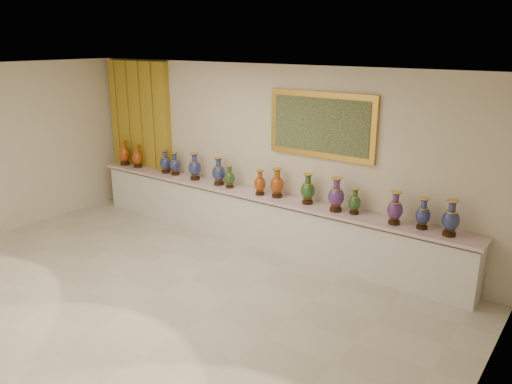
{
  "coord_description": "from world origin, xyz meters",
  "views": [
    {
      "loc": [
        4.73,
        -4.18,
        3.38
      ],
      "look_at": [
        0.39,
        1.7,
        1.13
      ],
      "focal_mm": 35.0,
      "sensor_mm": 36.0,
      "label": 1
    }
  ],
  "objects_px": {
    "vase_1": "(137,157)",
    "vase_2": "(165,163)",
    "counter": "(257,219)",
    "vase_0": "(124,154)"
  },
  "relations": [
    {
      "from": "vase_1",
      "to": "vase_2",
      "type": "distance_m",
      "value": 0.76
    },
    {
      "from": "vase_2",
      "to": "vase_1",
      "type": "bearing_deg",
      "value": -177.67
    },
    {
      "from": "counter",
      "to": "vase_1",
      "type": "height_order",
      "value": "vase_1"
    },
    {
      "from": "vase_0",
      "to": "vase_1",
      "type": "xyz_separation_m",
      "value": [
        0.38,
        0.02,
        -0.03
      ]
    },
    {
      "from": "vase_1",
      "to": "vase_2",
      "type": "bearing_deg",
      "value": 2.33
    },
    {
      "from": "vase_0",
      "to": "vase_2",
      "type": "distance_m",
      "value": 1.14
    },
    {
      "from": "vase_0",
      "to": "vase_1",
      "type": "height_order",
      "value": "vase_0"
    },
    {
      "from": "counter",
      "to": "vase_0",
      "type": "xyz_separation_m",
      "value": [
        -3.35,
        -0.04,
        0.69
      ]
    },
    {
      "from": "vase_1",
      "to": "vase_0",
      "type": "bearing_deg",
      "value": -177.16
    },
    {
      "from": "vase_2",
      "to": "vase_0",
      "type": "bearing_deg",
      "value": -177.5
    }
  ]
}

